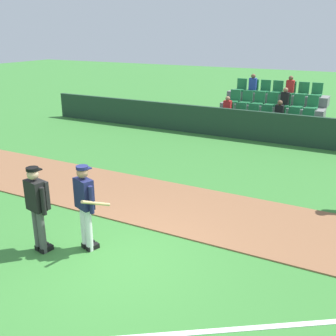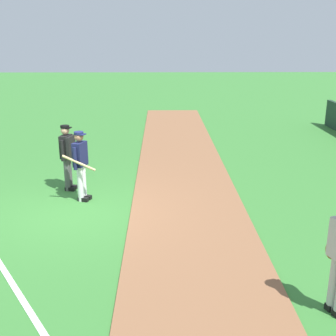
{
  "view_description": "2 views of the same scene",
  "coord_description": "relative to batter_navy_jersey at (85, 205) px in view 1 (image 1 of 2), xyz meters",
  "views": [
    {
      "loc": [
        4.01,
        -5.38,
        4.17
      ],
      "look_at": [
        0.03,
        2.15,
        1.2
      ],
      "focal_mm": 42.61,
      "sensor_mm": 36.0,
      "label": 1
    },
    {
      "loc": [
        9.35,
        2.08,
        3.97
      ],
      "look_at": [
        0.23,
        2.23,
        1.12
      ],
      "focal_mm": 45.4,
      "sensor_mm": 36.0,
      "label": 2
    }
  ],
  "objects": [
    {
      "name": "ground_plane",
      "position": [
        0.69,
        -0.09,
        -0.97
      ],
      "size": [
        80.0,
        80.0,
        0.0
      ],
      "primitive_type": "plane",
      "color": "#387A33"
    },
    {
      "name": "infield_dirt_path",
      "position": [
        0.69,
        2.62,
        -0.95
      ],
      "size": [
        28.0,
        2.73,
        0.03
      ],
      "primitive_type": "cube",
      "color": "brown",
      "rests_on": "ground"
    },
    {
      "name": "foul_line_chalk",
      "position": [
        3.69,
        -0.59,
        -0.96
      ],
      "size": [
        10.0,
        6.79,
        0.01
      ],
      "primitive_type": "cube",
      "rotation": [
        0.0,
        0.0,
        0.59
      ],
      "color": "white",
      "rests_on": "ground"
    },
    {
      "name": "dugout_fence",
      "position": [
        0.69,
        9.69,
        -0.38
      ],
      "size": [
        20.0,
        0.16,
        1.17
      ],
      "primitive_type": "cube",
      "color": "#1E3828",
      "rests_on": "ground"
    },
    {
      "name": "stadium_bleachers",
      "position": [
        0.69,
        11.56,
        -0.34
      ],
      "size": [
        4.45,
        2.95,
        2.3
      ],
      "color": "slate",
      "rests_on": "ground"
    },
    {
      "name": "batter_navy_jersey",
      "position": [
        0.0,
        0.0,
        0.0
      ],
      "size": [
        0.59,
        0.8,
        1.76
      ],
      "color": "white",
      "rests_on": "ground"
    },
    {
      "name": "umpire_home_plate",
      "position": [
        -0.76,
        -0.48,
        0.03
      ],
      "size": [
        0.58,
        0.36,
        1.76
      ],
      "color": "#4C4C4C",
      "rests_on": "ground"
    }
  ]
}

